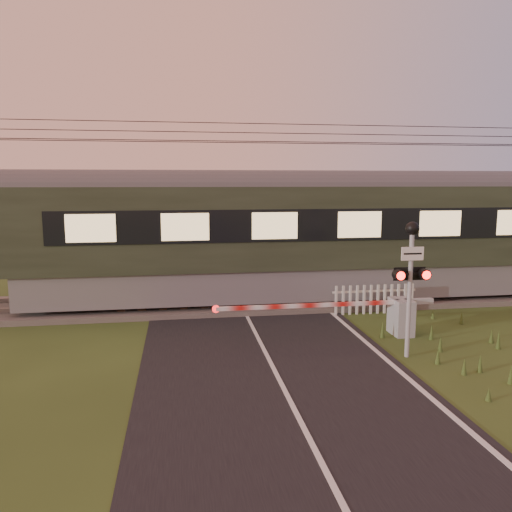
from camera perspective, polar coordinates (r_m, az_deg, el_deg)
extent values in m
plane|color=#2E4119|center=(11.23, 2.38, -13.49)|extent=(160.00, 160.00, 0.00)
cube|color=black|center=(11.22, 2.38, -13.45)|extent=(6.00, 140.00, 0.02)
cube|color=#47423D|center=(17.34, -1.78, -5.33)|extent=(140.00, 3.40, 0.24)
cube|color=slate|center=(16.59, -1.48, -5.24)|extent=(140.00, 0.08, 0.14)
cube|color=slate|center=(17.99, -2.07, -4.16)|extent=(140.00, 0.08, 0.14)
cube|color=#2D2116|center=(17.31, -1.78, -4.91)|extent=(0.24, 2.20, 0.06)
cylinder|color=black|center=(16.59, -1.74, 12.99)|extent=(120.00, 0.02, 0.02)
cylinder|color=black|center=(17.18, -1.99, 12.83)|extent=(120.00, 0.02, 0.02)
cylinder|color=black|center=(16.94, -1.88, 14.93)|extent=(120.00, 0.02, 0.02)
cylinder|color=black|center=(16.91, -1.88, 13.92)|extent=(120.00, 0.02, 0.02)
cube|color=gray|center=(17.96, 9.81, -2.35)|extent=(21.39, 2.83, 1.06)
cube|color=#242B1D|center=(17.71, 9.96, 3.57)|extent=(22.28, 3.08, 2.65)
cylinder|color=#4C4C4F|center=(17.65, 10.07, 7.86)|extent=(22.28, 1.08, 1.08)
cube|color=#FFD893|center=(16.21, 11.76, 3.54)|extent=(19.16, 0.04, 0.83)
cube|color=gray|center=(14.46, 16.24, -6.69)|extent=(0.50, 0.77, 1.00)
cylinder|color=gray|center=(14.40, 15.75, -6.73)|extent=(0.11, 0.11, 1.00)
cube|color=gray|center=(14.57, 18.09, -4.93)|extent=(0.82, 0.14, 0.14)
cube|color=red|center=(13.47, 6.07, -5.64)|extent=(4.98, 0.10, 0.10)
cylinder|color=red|center=(13.07, -4.61, -6.06)|extent=(0.20, 0.04, 0.20)
cylinder|color=gray|center=(12.45, 17.12, -4.46)|extent=(0.11, 0.11, 2.98)
cube|color=white|center=(12.21, 17.45, 0.26)|extent=(0.55, 0.03, 0.32)
sphere|color=black|center=(12.20, 17.45, 3.03)|extent=(0.32, 0.32, 0.32)
cube|color=black|center=(12.34, 17.23, -1.99)|extent=(0.75, 0.06, 0.06)
cylinder|color=#FF140C|center=(12.05, 16.24, -2.19)|extent=(0.20, 0.02, 0.20)
cylinder|color=#FF140C|center=(12.33, 18.92, -2.08)|extent=(0.20, 0.02, 0.20)
cube|color=black|center=(12.39, 17.13, -1.94)|extent=(0.80, 0.02, 0.32)
cube|color=silver|center=(16.52, 13.32, -5.34)|extent=(2.78, 0.04, 0.06)
cube|color=silver|center=(16.42, 13.37, -3.91)|extent=(2.78, 0.04, 0.06)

